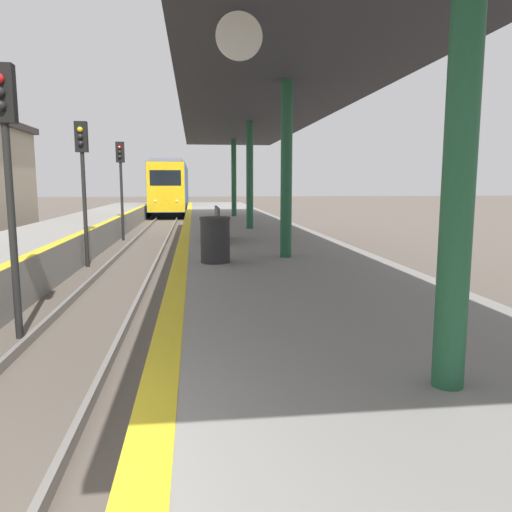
% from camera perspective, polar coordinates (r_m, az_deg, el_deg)
% --- Properties ---
extents(train, '(2.68, 20.17, 4.36)m').
position_cam_1_polar(train, '(45.58, -9.60, 7.72)').
color(train, black).
rests_on(train, ground).
extents(signal_near, '(0.36, 0.31, 4.39)m').
position_cam_1_polar(signal_near, '(8.95, -26.63, 10.76)').
color(signal_near, black).
rests_on(signal_near, ground).
extents(signal_mid, '(0.36, 0.31, 4.39)m').
position_cam_1_polar(signal_mid, '(16.11, -19.20, 9.67)').
color(signal_mid, black).
rests_on(signal_mid, ground).
extents(signal_far, '(0.36, 0.31, 4.39)m').
position_cam_1_polar(signal_far, '(23.31, -15.20, 9.26)').
color(signal_far, black).
rests_on(signal_far, ground).
extents(station_canopy, '(4.50, 27.47, 3.83)m').
position_cam_1_polar(station_canopy, '(14.05, 0.89, 16.94)').
color(station_canopy, '#1E5133').
rests_on(station_canopy, platform_right).
extents(trash_bin, '(0.61, 0.61, 0.90)m').
position_cam_1_polar(trash_bin, '(9.85, -4.68, 1.86)').
color(trash_bin, '#262628').
rests_on(trash_bin, platform_right).
extents(bench, '(0.44, 1.82, 0.92)m').
position_cam_1_polar(bench, '(13.66, -4.96, 3.81)').
color(bench, '#4C4C51').
rests_on(bench, platform_right).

